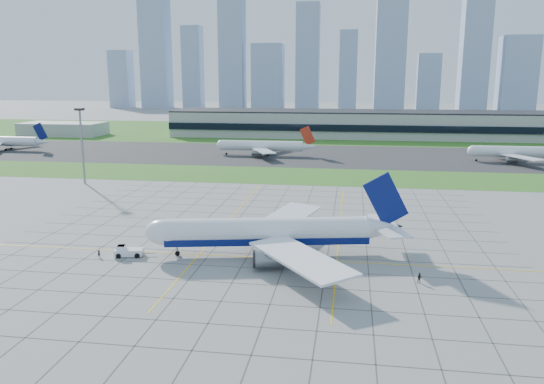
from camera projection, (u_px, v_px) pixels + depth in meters
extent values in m
plane|color=gray|center=(249.00, 254.00, 108.82)|extent=(1400.00, 1400.00, 0.00)
cube|color=#397220|center=(295.00, 176.00, 195.83)|extent=(700.00, 35.00, 0.04)
cube|color=#383838|center=(308.00, 155.00, 249.00)|extent=(700.00, 75.00, 0.04)
cube|color=#397220|center=(321.00, 132.00, 355.35)|extent=(700.00, 145.00, 0.04)
cube|color=#474744|center=(58.00, 230.00, 125.46)|extent=(0.18, 130.00, 0.02)
cube|color=#474744|center=(90.00, 232.00, 124.30)|extent=(0.18, 130.00, 0.02)
cube|color=#474744|center=(122.00, 233.00, 123.13)|extent=(0.18, 130.00, 0.02)
cube|color=#474744|center=(155.00, 235.00, 121.97)|extent=(0.18, 130.00, 0.02)
cube|color=#474744|center=(189.00, 236.00, 120.81)|extent=(0.18, 130.00, 0.02)
cube|color=#474744|center=(223.00, 238.00, 119.65)|extent=(0.18, 130.00, 0.02)
cube|color=#474744|center=(258.00, 239.00, 118.49)|extent=(0.18, 130.00, 0.02)
cube|color=#474744|center=(293.00, 241.00, 117.33)|extent=(0.18, 130.00, 0.02)
cube|color=#474744|center=(329.00, 243.00, 116.17)|extent=(0.18, 130.00, 0.02)
cube|color=#474744|center=(366.00, 244.00, 115.01)|extent=(0.18, 130.00, 0.02)
cube|color=#474744|center=(404.00, 246.00, 113.84)|extent=(0.18, 130.00, 0.02)
cube|color=#474744|center=(443.00, 248.00, 112.68)|extent=(0.18, 130.00, 0.02)
cube|color=#474744|center=(482.00, 250.00, 111.52)|extent=(0.18, 130.00, 0.02)
cube|color=#474744|center=(192.00, 351.00, 70.15)|extent=(110.00, 0.18, 0.02)
cube|color=#474744|center=(208.00, 324.00, 77.88)|extent=(110.00, 0.18, 0.02)
cube|color=#474744|center=(221.00, 301.00, 85.62)|extent=(110.00, 0.18, 0.02)
cube|color=#474744|center=(232.00, 283.00, 93.35)|extent=(110.00, 0.18, 0.02)
cube|color=#474744|center=(241.00, 267.00, 101.09)|extent=(110.00, 0.18, 0.02)
cube|color=#474744|center=(249.00, 254.00, 108.82)|extent=(110.00, 0.18, 0.02)
cube|color=#474744|center=(256.00, 242.00, 116.56)|extent=(110.00, 0.18, 0.02)
cube|color=#474744|center=(262.00, 232.00, 124.29)|extent=(110.00, 0.18, 0.02)
cube|color=#474744|center=(267.00, 223.00, 132.02)|extent=(110.00, 0.18, 0.02)
cube|color=#474744|center=(272.00, 215.00, 139.76)|extent=(110.00, 0.18, 0.02)
cube|color=#474744|center=(276.00, 208.00, 147.49)|extent=(110.00, 0.18, 0.02)
cube|color=#474744|center=(280.00, 201.00, 155.23)|extent=(110.00, 0.18, 0.02)
cube|color=#474744|center=(284.00, 195.00, 162.96)|extent=(110.00, 0.18, 0.02)
cube|color=#474744|center=(287.00, 190.00, 170.70)|extent=(110.00, 0.18, 0.02)
cube|color=yellow|center=(247.00, 257.00, 106.89)|extent=(120.00, 0.25, 0.03)
cube|color=yellow|center=(225.00, 226.00, 129.61)|extent=(0.25, 100.00, 0.03)
cube|color=yellow|center=(340.00, 230.00, 125.54)|extent=(0.25, 100.00, 0.03)
cube|color=#B7B7B2|center=(385.00, 125.00, 323.80)|extent=(260.00, 42.00, 15.00)
cube|color=black|center=(387.00, 129.00, 303.12)|extent=(260.00, 1.00, 4.00)
cube|color=black|center=(385.00, 112.00, 322.14)|extent=(260.00, 42.00, 0.80)
cube|color=#B7B7B2|center=(64.00, 129.00, 334.23)|extent=(50.00, 25.00, 8.00)
cylinder|color=gray|center=(82.00, 147.00, 179.20)|extent=(0.70, 0.70, 25.00)
cube|color=black|center=(79.00, 109.00, 176.53)|extent=(2.50, 2.50, 0.80)
cube|color=#99ACC8|center=(122.00, 79.00, 641.85)|extent=(24.00, 21.60, 68.00)
cube|color=#99ACC8|center=(156.00, 47.00, 627.54)|extent=(31.00, 27.90, 142.00)
cube|color=#99ACC8|center=(193.00, 68.00, 625.95)|extent=(22.00, 19.80, 95.00)
cube|color=#99ACC8|center=(232.00, 39.00, 612.14)|extent=(28.00, 25.20, 160.00)
cube|color=#99ACC8|center=(268.00, 77.00, 615.09)|extent=(35.00, 31.50, 74.00)
cube|color=#99ACC8|center=(308.00, 57.00, 603.79)|extent=(26.00, 23.40, 118.00)
cube|color=#99ACC8|center=(348.00, 70.00, 600.26)|extent=(20.00, 18.00, 88.00)
cube|color=#99ACC8|center=(391.00, 42.00, 587.06)|extent=(33.00, 29.70, 150.00)
cube|color=#99ACC8|center=(428.00, 82.00, 590.08)|extent=(24.00, 21.60, 62.00)
cube|color=#99ACC8|center=(475.00, 51.00, 576.31)|extent=(29.00, 26.10, 128.00)
cube|color=#99ACC8|center=(517.00, 74.00, 574.69)|extent=(36.00, 32.40, 80.00)
cylinder|color=white|center=(267.00, 231.00, 107.58)|extent=(41.30, 13.38, 5.36)
cube|color=#081356|center=(267.00, 239.00, 107.94)|extent=(41.23, 13.03, 1.43)
ellipsoid|color=white|center=(165.00, 232.00, 106.57)|extent=(9.46, 6.95, 5.36)
cube|color=black|center=(155.00, 230.00, 106.38)|extent=(2.49, 3.19, 0.54)
cone|color=white|center=(382.00, 228.00, 108.69)|extent=(8.01, 6.40, 5.09)
cube|color=#081356|center=(386.00, 199.00, 107.45)|extent=(9.63, 2.36, 11.39)
cube|color=white|center=(288.00, 217.00, 121.98)|extent=(14.07, 26.21, 0.87)
cube|color=white|center=(301.00, 258.00, 94.09)|extent=(21.58, 24.74, 0.87)
cylinder|color=slate|center=(265.00, 230.00, 117.30)|extent=(6.36, 4.47, 3.39)
cylinder|color=slate|center=(269.00, 259.00, 99.00)|extent=(6.36, 4.47, 3.39)
cylinder|color=gray|center=(177.00, 250.00, 107.49)|extent=(0.38, 0.38, 2.32)
cylinder|color=black|center=(177.00, 253.00, 107.63)|extent=(1.05, 0.63, 0.98)
cylinder|color=black|center=(288.00, 247.00, 111.52)|extent=(1.35, 1.28, 1.16)
cylinder|color=black|center=(290.00, 256.00, 105.94)|extent=(1.35, 1.28, 1.16)
cube|color=white|center=(129.00, 252.00, 107.27)|extent=(5.98, 3.65, 1.30)
cube|color=white|center=(121.00, 248.00, 107.00)|extent=(2.04, 2.33, 1.02)
cube|color=black|center=(121.00, 247.00, 106.96)|extent=(1.83, 2.12, 0.65)
cube|color=gray|center=(149.00, 253.00, 107.52)|extent=(2.76, 0.72, 0.17)
cylinder|color=black|center=(121.00, 252.00, 108.42)|extent=(1.09, 0.66, 1.02)
cylinder|color=black|center=(118.00, 256.00, 106.06)|extent=(1.09, 0.66, 1.02)
cylinder|color=black|center=(140.00, 252.00, 108.60)|extent=(1.09, 0.66, 1.02)
cylinder|color=black|center=(137.00, 255.00, 106.25)|extent=(1.09, 0.66, 1.02)
imported|color=black|center=(99.00, 253.00, 106.70)|extent=(0.66, 0.69, 1.59)
imported|color=black|center=(420.00, 278.00, 92.99)|extent=(0.99, 0.81, 1.89)
cylinder|color=white|center=(2.00, 141.00, 265.16)|extent=(38.27, 4.80, 4.80)
cube|color=#07104F|center=(40.00, 132.00, 261.02)|extent=(7.46, 0.40, 9.15)
cube|color=white|center=(20.00, 140.00, 275.58)|extent=(13.89, 20.66, 0.40)
cylinder|color=black|center=(11.00, 149.00, 267.67)|extent=(1.00, 1.00, 1.00)
cylinder|color=black|center=(6.00, 150.00, 263.41)|extent=(1.00, 1.00, 1.00)
cylinder|color=white|center=(262.00, 146.00, 246.96)|extent=(38.32, 4.80, 4.80)
cube|color=red|center=(307.00, 136.00, 242.82)|extent=(7.46, 0.40, 9.15)
cube|color=white|center=(271.00, 145.00, 257.38)|extent=(13.89, 20.66, 0.40)
cube|color=white|center=(264.00, 151.00, 236.11)|extent=(13.89, 20.66, 0.40)
cylinder|color=black|center=(269.00, 154.00, 249.47)|extent=(1.00, 1.00, 1.00)
cylinder|color=black|center=(268.00, 155.00, 245.21)|extent=(1.00, 1.00, 1.00)
cylinder|color=white|center=(509.00, 152.00, 227.45)|extent=(29.99, 4.80, 4.80)
cube|color=white|center=(507.00, 150.00, 237.95)|extent=(13.89, 20.66, 0.40)
cube|color=white|center=(522.00, 157.00, 216.68)|extent=(13.89, 20.66, 0.40)
cylinder|color=black|center=(513.00, 160.00, 230.05)|extent=(1.00, 1.00, 1.00)
cylinder|color=black|center=(516.00, 162.00, 225.80)|extent=(1.00, 1.00, 1.00)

